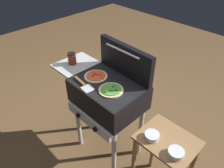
{
  "coord_description": "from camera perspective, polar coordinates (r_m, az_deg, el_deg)",
  "views": [
    {
      "loc": [
        1.12,
        -1.05,
        2.02
      ],
      "look_at": [
        0.05,
        0.0,
        0.92
      ],
      "focal_mm": 34.34,
      "sensor_mm": 36.0,
      "label": 1
    }
  ],
  "objects": [
    {
      "name": "ground_plane",
      "position": [
        2.54,
        -0.82,
        -16.47
      ],
      "size": [
        8.0,
        8.0,
        0.0
      ],
      "primitive_type": "plane",
      "color": "brown"
    },
    {
      "name": "grill",
      "position": [
        1.99,
        -1.38,
        -3.06
      ],
      "size": [
        0.96,
        0.53,
        0.9
      ],
      "color": "black",
      "rests_on": "ground_plane"
    },
    {
      "name": "grill_lid_open",
      "position": [
        1.95,
        3.51,
        6.37
      ],
      "size": [
        0.63,
        0.09,
        0.3
      ],
      "color": "black",
      "rests_on": "grill"
    },
    {
      "name": "pizza_veggie",
      "position": [
        1.81,
        -0.25,
        -1.59
      ],
      "size": [
        0.21,
        0.21,
        0.04
      ],
      "color": "#E0C17F",
      "rests_on": "grill"
    },
    {
      "name": "pizza_pepperoni",
      "position": [
        1.98,
        -4.32,
        2.14
      ],
      "size": [
        0.22,
        0.22,
        0.04
      ],
      "color": "beige",
      "rests_on": "grill"
    },
    {
      "name": "sauce_jar",
      "position": [
        2.19,
        -10.61,
        6.69
      ],
      "size": [
        0.08,
        0.08,
        0.12
      ],
      "color": "maroon",
      "rests_on": "grill"
    },
    {
      "name": "spatula",
      "position": [
        1.9,
        -7.75,
        -0.01
      ],
      "size": [
        0.26,
        0.1,
        0.02
      ],
      "color": "#B7BABF",
      "rests_on": "grill"
    },
    {
      "name": "prep_table",
      "position": [
        1.89,
        13.7,
        -18.01
      ],
      "size": [
        0.44,
        0.36,
        0.71
      ],
      "color": "olive",
      "rests_on": "ground_plane"
    },
    {
      "name": "topping_bowl_near",
      "position": [
        1.65,
        16.64,
        -17.23
      ],
      "size": [
        0.12,
        0.12,
        0.04
      ],
      "color": "silver",
      "rests_on": "prep_table"
    },
    {
      "name": "topping_bowl_far",
      "position": [
        1.7,
        10.55,
        -13.5
      ],
      "size": [
        0.11,
        0.11,
        0.04
      ],
      "color": "silver",
      "rests_on": "prep_table"
    }
  ]
}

